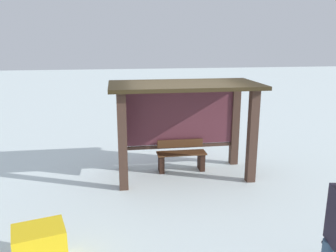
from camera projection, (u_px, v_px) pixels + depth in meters
ground_plane at (184, 175)px, 8.39m from camera, size 60.00×60.00×0.00m
bus_shelter at (179, 109)px, 8.15m from camera, size 3.41×1.70×2.22m
bench_left_inside at (181, 157)px, 8.61m from camera, size 1.21×0.40×0.75m
grit_bin at (40, 249)px, 4.90m from camera, size 0.82×0.72×0.64m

